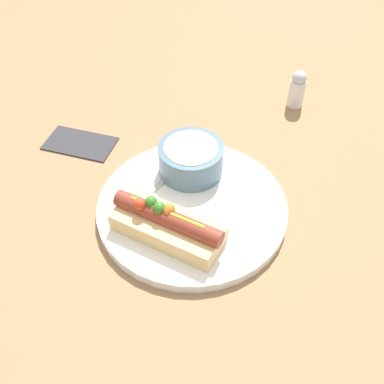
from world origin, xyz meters
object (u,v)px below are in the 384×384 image
at_px(hot_dog, 170,225).
at_px(spoon, 166,177).
at_px(salt_shaker, 297,89).
at_px(soup_bowl, 191,158).

relative_size(hot_dog, spoon, 1.12).
relative_size(hot_dog, salt_shaker, 2.19).
distance_m(hot_dog, spoon, 0.11).
relative_size(hot_dog, soup_bowl, 1.59).
bearing_deg(soup_bowl, spoon, -122.21).
height_order(soup_bowl, spoon, soup_bowl).
bearing_deg(salt_shaker, spoon, -106.88).
bearing_deg(salt_shaker, hot_dog, -94.09).
distance_m(soup_bowl, spoon, 0.05).
distance_m(soup_bowl, salt_shaker, 0.29).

